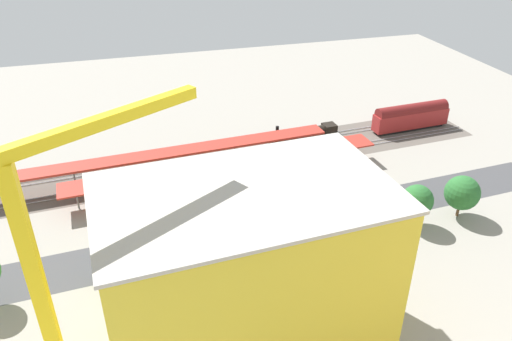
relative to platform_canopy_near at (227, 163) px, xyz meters
name	(u,v)px	position (x,y,z in m)	size (l,w,h in m)	color
ground_plane	(214,228)	(5.47, 13.50, -4.16)	(202.82, 202.82, 0.00)	gray
rail_bed	(191,166)	(5.47, -8.46, -4.16)	(126.76, 14.91, 0.01)	#5B544C
street_asphalt	(218,239)	(5.47, 16.49, -4.16)	(126.76, 9.00, 0.01)	#424244
track_rails	(191,165)	(5.47, -8.46, -3.98)	(126.54, 16.16, 0.12)	#9E9EA8
platform_canopy_near	(227,163)	(0.00, 0.00, 0.00)	(59.88, 8.92, 4.35)	#A82D23
platform_canopy_far	(157,155)	(11.98, -6.71, 0.19)	(68.93, 8.34, 4.61)	#A82D23
locomotive	(307,135)	(-20.63, -11.92, -2.42)	(16.74, 3.53, 4.91)	black
passenger_coach	(411,116)	(-46.08, -11.92, -0.91)	(18.63, 4.25, 6.20)	black
parked_car_0	(378,194)	(-24.83, 12.58, -3.45)	(4.60, 2.28, 1.60)	black
parked_car_1	(338,203)	(-16.75, 13.45, -3.43)	(4.67, 2.09, 1.63)	black
parked_car_2	(298,210)	(-9.35, 13.35, -3.41)	(4.74, 2.01, 1.66)	black
parked_car_3	(257,213)	(-2.29, 12.45, -3.39)	(4.66, 1.97, 1.73)	black
parked_car_4	(215,222)	(5.11, 12.87, -3.39)	(4.75, 1.96, 1.75)	black
parked_car_5	(171,230)	(12.34, 13.20, -3.48)	(4.54, 2.22, 1.52)	black
parked_car_6	(120,238)	(20.32, 13.12, -3.38)	(4.79, 2.19, 1.75)	black
construction_building	(246,274)	(6.33, 37.64, 6.50)	(30.41, 18.08, 21.33)	yellow
construction_roof_slab	(245,193)	(6.33, 37.64, 17.37)	(31.01, 18.68, 0.40)	#B7B2A8
tower_crane	(54,259)	(25.22, 39.29, 14.33)	(22.74, 14.47, 31.13)	gray
box_truck_0	(178,268)	(12.68, 23.69, -2.58)	(10.30, 3.92, 3.16)	black
street_tree_0	(417,200)	(-26.52, 21.70, 0.58)	(5.16, 5.16, 7.34)	brown
street_tree_2	(106,258)	(22.15, 21.85, -0.02)	(4.11, 4.11, 6.22)	brown
street_tree_3	(462,193)	(-35.16, 21.48, 0.37)	(5.81, 5.81, 7.45)	brown
street_tree_4	(278,223)	(-3.08, 20.98, 0.22)	(4.34, 4.34, 6.58)	brown
street_tree_5	(168,239)	(13.53, 20.81, 0.70)	(5.52, 5.52, 7.64)	brown
traffic_light	(129,249)	(18.98, 21.06, 0.26)	(0.50, 0.36, 6.70)	#333333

